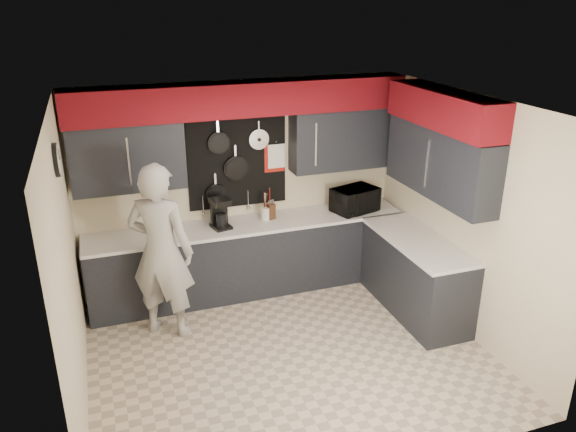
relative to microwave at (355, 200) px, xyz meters
name	(u,v)px	position (x,y,z in m)	size (l,w,h in m)	color
ground	(288,353)	(-1.38, -1.39, -1.07)	(4.00, 4.00, 0.00)	beige
back_wall_assembly	(244,132)	(-1.37, 0.21, 0.94)	(4.00, 0.36, 2.60)	beige
right_wall_assembly	(444,152)	(0.47, -1.12, 0.87)	(0.36, 3.50, 2.60)	beige
left_wall_assembly	(68,267)	(-3.38, -1.37, 0.26)	(0.05, 3.50, 2.60)	beige
base_cabinets	(296,262)	(-0.89, -0.26, -0.62)	(3.95, 2.20, 0.92)	black
microwave	(355,200)	(0.00, 0.00, 0.00)	(0.56, 0.38, 0.31)	black
knife_block	(271,211)	(-1.09, 0.10, -0.06)	(0.09, 0.09, 0.20)	#3B1E13
utensil_crock	(266,213)	(-1.16, 0.11, -0.08)	(0.12, 0.12, 0.15)	silver
coffee_maker	(220,212)	(-1.74, 0.05, 0.04)	(0.25, 0.28, 0.37)	black
person	(161,252)	(-2.51, -0.54, -0.10)	(0.71, 0.47, 1.95)	#A8A8A6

